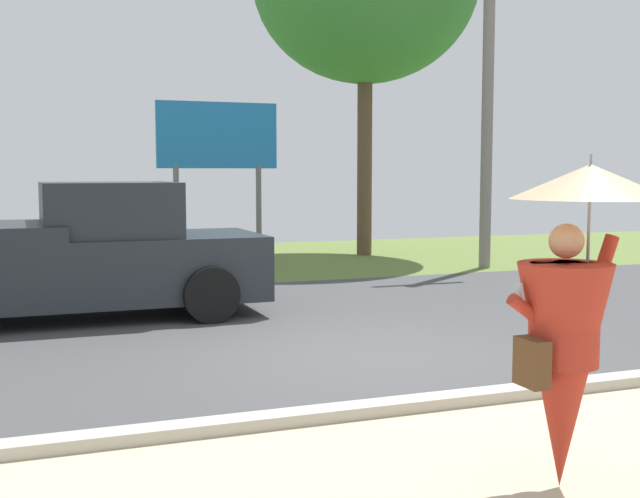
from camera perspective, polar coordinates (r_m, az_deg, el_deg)
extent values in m
cube|color=#424244|center=(10.81, -0.99, -5.57)|extent=(40.00, 8.00, 0.10)
cube|color=olive|center=(18.46, -9.38, -1.05)|extent=(40.00, 8.00, 0.10)
cube|color=#B2AD9E|center=(7.25, 9.91, -10.38)|extent=(40.00, 0.24, 0.10)
cone|color=#B22D1E|center=(5.40, 16.79, -8.63)|extent=(0.60, 0.60, 1.45)
cylinder|color=#B22D1E|center=(5.32, 16.91, -4.45)|extent=(0.44, 0.44, 0.65)
sphere|color=tan|center=(5.26, 17.05, 0.55)|extent=(0.22, 0.22, 0.22)
cylinder|color=#B22D1E|center=(5.46, 19.32, -1.36)|extent=(0.24, 0.09, 0.45)
cylinder|color=#B22D1E|center=(5.18, 14.49, -4.29)|extent=(0.29, 0.08, 0.24)
cylinder|color=gray|center=(5.36, 18.48, 0.97)|extent=(0.02, 0.02, 0.75)
cone|color=#D1B284|center=(5.35, 18.59, 4.55)|extent=(1.00, 1.00, 0.22)
cylinder|color=gray|center=(5.35, 18.63, 5.83)|extent=(0.02, 0.02, 0.10)
cube|color=#B7B7BC|center=(5.16, 13.96, -3.21)|extent=(0.02, 0.11, 0.16)
cube|color=brown|center=(5.18, 14.77, -7.77)|extent=(0.12, 0.24, 0.30)
cube|color=#23282D|center=(11.64, -17.06, -1.38)|extent=(5.20, 2.00, 0.90)
cube|color=#23282D|center=(11.62, -14.70, 2.38)|extent=(1.80, 1.84, 0.90)
cube|color=#2D3842|center=(11.74, -10.57, 2.49)|extent=(0.10, 1.70, 0.77)
cylinder|color=black|center=(12.88, -9.74, -1.93)|extent=(0.76, 0.28, 0.76)
cylinder|color=black|center=(10.94, -7.74, -3.21)|extent=(0.76, 0.28, 0.76)
cylinder|color=gray|center=(17.40, 11.80, 11.21)|extent=(0.24, 0.24, 7.59)
cylinder|color=slate|center=(17.22, -10.12, 2.32)|extent=(0.12, 0.12, 2.20)
cylinder|color=slate|center=(17.64, -4.36, 2.46)|extent=(0.12, 0.12, 2.20)
cube|color=#1E72B2|center=(17.40, -7.27, 7.99)|extent=(2.60, 0.10, 1.40)
cylinder|color=brown|center=(19.65, 3.18, 6.68)|extent=(0.36, 0.36, 4.88)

